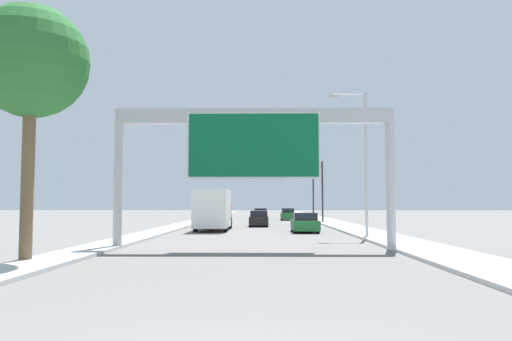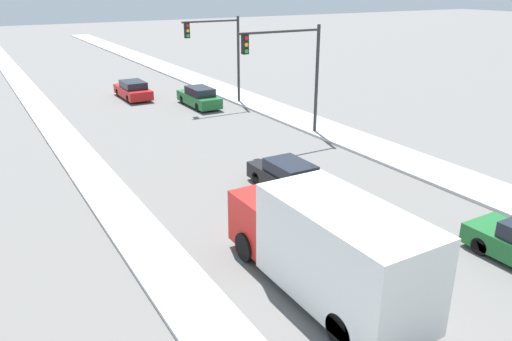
{
  "view_description": "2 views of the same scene",
  "coord_description": "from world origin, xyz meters",
  "px_view_note": "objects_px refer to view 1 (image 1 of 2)",
  "views": [
    {
      "loc": [
        0.49,
        -5.54,
        2.14
      ],
      "look_at": [
        0.0,
        24.56,
        4.12
      ],
      "focal_mm": 35.0,
      "sensor_mm": 36.0,
      "label": 1
    },
    {
      "loc": [
        -11.92,
        23.63,
        8.95
      ],
      "look_at": [
        -1.93,
        40.59,
        1.53
      ],
      "focal_mm": 35.0,
      "sensor_mm": 36.0,
      "label": 2
    }
  ],
  "objects_px": {
    "car_far_left": "(288,214)",
    "car_mid_right": "(259,219)",
    "palm_tree_foreground": "(31,63)",
    "street_lamp_right": "(362,153)",
    "car_near_left": "(305,223)",
    "truck_box_primary": "(214,210)",
    "traffic_light_near_intersection": "(306,181)",
    "traffic_light_mid_block": "(302,185)",
    "car_far_right": "(261,214)",
    "sign_gantry": "(254,139)"
  },
  "relations": [
    {
      "from": "car_near_left",
      "to": "palm_tree_foreground",
      "type": "height_order",
      "value": "palm_tree_foreground"
    },
    {
      "from": "car_mid_right",
      "to": "car_near_left",
      "type": "distance_m",
      "value": 10.12
    },
    {
      "from": "car_far_right",
      "to": "car_far_left",
      "type": "bearing_deg",
      "value": -57.04
    },
    {
      "from": "car_far_right",
      "to": "traffic_light_near_intersection",
      "type": "xyz_separation_m",
      "value": [
        5.02,
        -15.8,
        3.87
      ]
    },
    {
      "from": "car_far_left",
      "to": "car_far_right",
      "type": "relative_size",
      "value": 1.0
    },
    {
      "from": "traffic_light_mid_block",
      "to": "street_lamp_right",
      "type": "height_order",
      "value": "street_lamp_right"
    },
    {
      "from": "truck_box_primary",
      "to": "palm_tree_foreground",
      "type": "relative_size",
      "value": 0.81
    },
    {
      "from": "car_mid_right",
      "to": "palm_tree_foreground",
      "type": "distance_m",
      "value": 30.62
    },
    {
      "from": "car_mid_right",
      "to": "traffic_light_near_intersection",
      "type": "relative_size",
      "value": 0.66
    },
    {
      "from": "car_far_left",
      "to": "traffic_light_near_intersection",
      "type": "xyz_separation_m",
      "value": [
        1.52,
        -10.41,
        3.85
      ]
    },
    {
      "from": "car_far_right",
      "to": "sign_gantry",
      "type": "bearing_deg",
      "value": -90.0
    },
    {
      "from": "traffic_light_mid_block",
      "to": "palm_tree_foreground",
      "type": "relative_size",
      "value": 0.7
    },
    {
      "from": "car_mid_right",
      "to": "street_lamp_right",
      "type": "relative_size",
      "value": 0.49
    },
    {
      "from": "car_far_right",
      "to": "palm_tree_foreground",
      "type": "relative_size",
      "value": 0.51
    },
    {
      "from": "traffic_light_near_intersection",
      "to": "sign_gantry",
      "type": "bearing_deg",
      "value": -99.46
    },
    {
      "from": "car_near_left",
      "to": "traffic_light_mid_block",
      "type": "bearing_deg",
      "value": 86.04
    },
    {
      "from": "truck_box_primary",
      "to": "traffic_light_near_intersection",
      "type": "height_order",
      "value": "traffic_light_near_intersection"
    },
    {
      "from": "car_far_right",
      "to": "traffic_light_near_intersection",
      "type": "height_order",
      "value": "traffic_light_near_intersection"
    },
    {
      "from": "car_near_left",
      "to": "truck_box_primary",
      "type": "distance_m",
      "value": 7.41
    },
    {
      "from": "car_far_right",
      "to": "street_lamp_right",
      "type": "xyz_separation_m",
      "value": [
        6.58,
        -38.27,
        4.62
      ]
    },
    {
      "from": "palm_tree_foreground",
      "to": "street_lamp_right",
      "type": "xyz_separation_m",
      "value": [
        14.6,
        13.33,
        -1.95
      ]
    },
    {
      "from": "car_far_left",
      "to": "traffic_light_near_intersection",
      "type": "height_order",
      "value": "traffic_light_near_intersection"
    },
    {
      "from": "car_near_left",
      "to": "palm_tree_foreground",
      "type": "bearing_deg",
      "value": -120.8
    },
    {
      "from": "car_far_left",
      "to": "traffic_light_mid_block",
      "type": "bearing_deg",
      "value": -12.49
    },
    {
      "from": "car_far_right",
      "to": "street_lamp_right",
      "type": "relative_size",
      "value": 0.52
    },
    {
      "from": "palm_tree_foreground",
      "to": "truck_box_primary",
      "type": "bearing_deg",
      "value": 78.18
    },
    {
      "from": "truck_box_primary",
      "to": "palm_tree_foreground",
      "type": "height_order",
      "value": "palm_tree_foreground"
    },
    {
      "from": "traffic_light_near_intersection",
      "to": "truck_box_primary",
      "type": "bearing_deg",
      "value": -120.9
    },
    {
      "from": "traffic_light_near_intersection",
      "to": "street_lamp_right",
      "type": "distance_m",
      "value": 22.54
    },
    {
      "from": "car_mid_right",
      "to": "palm_tree_foreground",
      "type": "xyz_separation_m",
      "value": [
        -8.01,
        -28.81,
        6.56
      ]
    },
    {
      "from": "car_near_left",
      "to": "traffic_light_mid_block",
      "type": "relative_size",
      "value": 0.65
    },
    {
      "from": "car_near_left",
      "to": "palm_tree_foreground",
      "type": "relative_size",
      "value": 0.46
    },
    {
      "from": "car_near_left",
      "to": "traffic_light_mid_block",
      "type": "xyz_separation_m",
      "value": [
        1.83,
        26.48,
        3.77
      ]
    },
    {
      "from": "sign_gantry",
      "to": "car_far_right",
      "type": "xyz_separation_m",
      "value": [
        0.0,
        45.92,
        -4.5
      ]
    },
    {
      "from": "palm_tree_foreground",
      "to": "street_lamp_right",
      "type": "distance_m",
      "value": 19.86
    },
    {
      "from": "car_far_right",
      "to": "palm_tree_foreground",
      "type": "height_order",
      "value": "palm_tree_foreground"
    },
    {
      "from": "car_mid_right",
      "to": "traffic_light_mid_block",
      "type": "xyz_separation_m",
      "value": [
        5.33,
        16.99,
        3.77
      ]
    },
    {
      "from": "traffic_light_mid_block",
      "to": "car_far_left",
      "type": "bearing_deg",
      "value": 167.51
    },
    {
      "from": "car_near_left",
      "to": "street_lamp_right",
      "type": "height_order",
      "value": "street_lamp_right"
    },
    {
      "from": "truck_box_primary",
      "to": "traffic_light_near_intersection",
      "type": "distance_m",
      "value": 16.84
    },
    {
      "from": "car_far_left",
      "to": "car_mid_right",
      "type": "xyz_separation_m",
      "value": [
        -3.5,
        -17.39,
        -0.02
      ]
    },
    {
      "from": "car_mid_right",
      "to": "truck_box_primary",
      "type": "bearing_deg",
      "value": -115.79
    },
    {
      "from": "car_mid_right",
      "to": "truck_box_primary",
      "type": "distance_m",
      "value": 8.1
    },
    {
      "from": "car_far_right",
      "to": "truck_box_primary",
      "type": "relative_size",
      "value": 0.62
    },
    {
      "from": "car_far_left",
      "to": "car_mid_right",
      "type": "distance_m",
      "value": 17.74
    },
    {
      "from": "car_far_right",
      "to": "traffic_light_mid_block",
      "type": "bearing_deg",
      "value": -47.42
    },
    {
      "from": "sign_gantry",
      "to": "car_near_left",
      "type": "bearing_deg",
      "value": 75.6
    },
    {
      "from": "traffic_light_mid_block",
      "to": "street_lamp_right",
      "type": "xyz_separation_m",
      "value": [
        1.25,
        -32.47,
        0.85
      ]
    },
    {
      "from": "car_mid_right",
      "to": "street_lamp_right",
      "type": "distance_m",
      "value": 17.45
    },
    {
      "from": "car_mid_right",
      "to": "street_lamp_right",
      "type": "bearing_deg",
      "value": -66.97
    }
  ]
}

